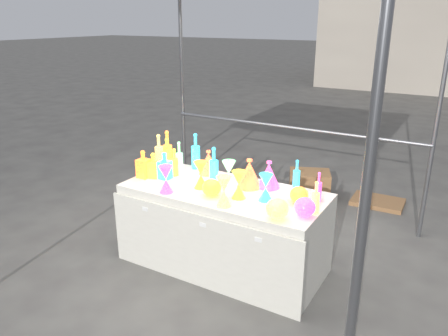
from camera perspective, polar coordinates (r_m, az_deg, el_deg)
The scene contains 30 objects.
ground at distance 4.19m, azimuth 0.00°, elevation -12.36°, with size 80.00×80.00×0.00m, color slate.
display_table at distance 4.00m, azimuth -0.07°, elevation -7.85°, with size 1.84×0.83×0.75m.
cardboard_box_closed at distance 5.62m, azimuth 11.07°, elevation -2.22°, with size 0.50×0.36×0.36m, color #9A6D45.
cardboard_box_flat at distance 5.74m, azimuth 19.42°, elevation -4.19°, with size 0.61×0.43×0.05m, color #9A6D45.
bottle_0 at distance 4.28m, azimuth -7.39°, elevation 1.70°, with size 0.09×0.09×0.34m, color red, non-canonical shape.
bottle_1 at distance 4.34m, azimuth -3.72°, elevation 2.23°, with size 0.09×0.09×0.36m, color #1C9B1C, non-canonical shape.
bottle_2 at distance 4.29m, azimuth -7.37°, elevation 2.22°, with size 0.09×0.09×0.41m, color yellow, non-canonical shape.
bottle_4 at distance 4.39m, azimuth -8.48°, elevation 2.17°, with size 0.08×0.08×0.35m, color #148275, non-canonical shape.
bottle_5 at distance 4.22m, azimuth -5.86°, elevation 1.36°, with size 0.07×0.07×0.32m, color #D029A9, non-canonical shape.
bottle_6 at distance 4.17m, azimuth -6.49°, elevation 0.77°, with size 0.07×0.07×0.27m, color red, non-canonical shape.
bottle_7 at distance 3.93m, azimuth -1.34°, elevation 0.34°, with size 0.08×0.08×0.35m, color #1C9B1C, non-canonical shape.
decanter_0 at distance 4.15m, azimuth -9.19°, elevation 0.35°, with size 0.09×0.09×0.24m, color red, non-canonical shape.
decanter_1 at distance 4.17m, azimuth -10.49°, elevation 0.54°, with size 0.11×0.11×0.27m, color yellow, non-canonical shape.
decanter_2 at distance 4.10m, azimuth -7.75°, elevation 0.32°, with size 0.10×0.10×0.26m, color #1C9B1C, non-canonical shape.
hourglass_0 at distance 3.85m, azimuth -3.05°, elevation -0.89°, with size 0.12×0.12×0.25m, color yellow, non-canonical shape.
hourglass_1 at distance 3.78m, azimuth -7.60°, elevation -1.47°, with size 0.12×0.12×0.24m, color blue, non-canonical shape.
hourglass_2 at distance 3.48m, azimuth -0.02°, elevation -3.07°, with size 0.12×0.12×0.25m, color #148275, non-canonical shape.
hourglass_3 at distance 3.87m, azimuth 0.63°, elevation -0.79°, with size 0.12×0.12×0.25m, color #D029A9, non-canonical shape.
hourglass_4 at distance 3.63m, azimuth 1.94°, elevation -2.20°, with size 0.12×0.12×0.24m, color red, non-canonical shape.
hourglass_5 at distance 3.60m, azimuth 5.46°, elevation -2.54°, with size 0.12×0.12×0.23m, color #1C9B1C, non-canonical shape.
globe_0 at distance 3.70m, azimuth -1.63°, elevation -2.70°, with size 0.17×0.17×0.13m, color red, non-canonical shape.
globe_1 at distance 3.31m, azimuth 6.96°, elevation -5.45°, with size 0.18×0.18×0.14m, color #148275, non-canonical shape.
globe_2 at distance 3.62m, azimuth 9.77°, elevation -3.58°, with size 0.15×0.15×0.12m, color yellow, non-canonical shape.
globe_3 at distance 3.38m, azimuth 10.50°, elevation -5.17°, with size 0.16×0.16×0.13m, color blue, non-canonical shape.
lampshade_0 at distance 4.20m, azimuth -2.02°, elevation 0.77°, with size 0.20×0.20×0.23m, color yellow, non-canonical shape.
lampshade_1 at distance 3.87m, azimuth 3.32°, elevation -0.69°, with size 0.22×0.22×0.26m, color yellow, non-canonical shape.
lampshade_2 at distance 3.88m, azimuth 5.87°, elevation -0.83°, with size 0.21×0.21×0.24m, color blue, non-canonical shape.
bottle_8 at distance 3.86m, azimuth 9.46°, elevation -0.86°, with size 0.06×0.06×0.27m, color #1C9B1C, non-canonical shape.
bottle_10 at distance 3.66m, azimuth 12.23°, elevation -2.37°, with size 0.06×0.06×0.25m, color blue, non-canonical shape.
bottle_11 at distance 3.41m, azimuth 11.89°, elevation -3.80°, with size 0.06×0.06×0.27m, color #148275, non-canonical shape.
Camera 1 is at (1.81, -3.09, 2.19)m, focal length 35.00 mm.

